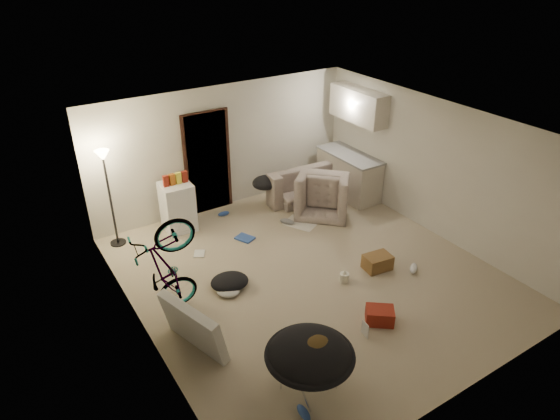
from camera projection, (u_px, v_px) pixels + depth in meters
floor at (310, 274)px, 8.27m from camera, size 5.50×6.00×0.02m
ceiling at (315, 129)px, 7.07m from camera, size 5.50×6.00×0.02m
wall_back at (224, 147)px, 9.90m from camera, size 5.50×0.02×2.50m
wall_front at (473, 317)px, 5.43m from camera, size 5.50×0.02×2.50m
wall_left at (137, 262)px, 6.36m from camera, size 0.02×6.00×2.50m
wall_right at (437, 169)px, 8.97m from camera, size 0.02×6.00×2.50m
doorway at (207, 163)px, 9.79m from camera, size 0.85×0.10×2.04m
door_trim at (208, 163)px, 9.77m from camera, size 0.97×0.04×2.10m
floor_lamp at (107, 178)px, 8.47m from camera, size 0.28×0.28×1.81m
kitchen_counter at (349, 175)px, 10.68m from camera, size 0.60×1.50×0.88m
counter_top at (350, 155)px, 10.47m from camera, size 0.64×1.54×0.04m
kitchen_uppers at (358, 105)px, 10.03m from camera, size 0.38×1.40×0.65m
sofa at (304, 184)px, 10.70m from camera, size 1.89×0.83×0.54m
armchair at (324, 195)px, 10.09m from camera, size 1.35×1.35×0.66m
bicycle at (169, 289)px, 7.19m from camera, size 1.73×0.91×0.96m
book_asset at (368, 338)px, 6.90m from camera, size 0.24×0.19×0.02m
mini_fridge at (178, 207)px, 9.35m from camera, size 0.57×0.57×0.94m
snack_box_0 at (166, 183)px, 9.01m from camera, size 0.10×0.07×0.30m
snack_box_1 at (172, 182)px, 9.07m from camera, size 0.11×0.08×0.30m
snack_box_2 at (179, 180)px, 9.13m from camera, size 0.10×0.07×0.30m
snack_box_3 at (185, 179)px, 9.18m from camera, size 0.10×0.07×0.30m
saucer_chair at (310, 361)px, 5.93m from camera, size 1.08×1.08×0.77m
hoodie at (315, 348)px, 5.83m from camera, size 0.52×0.45×0.22m
sofa_drape at (266, 183)px, 10.12m from camera, size 0.60×0.51×0.28m
tv_box at (193, 327)px, 6.60m from camera, size 0.58×1.13×0.73m
drink_case_a at (377, 262)px, 8.34m from camera, size 0.48×0.37×0.26m
drink_case_b at (380, 315)px, 7.17m from camera, size 0.49×0.47×0.23m
juicer at (344, 277)px, 8.04m from camera, size 0.15×0.15×0.22m
newspaper at (301, 223)px, 9.75m from camera, size 0.70×0.76×0.01m
book_blue at (245, 238)px, 9.22m from camera, size 0.35×0.40×0.03m
book_white at (199, 254)px, 8.77m from camera, size 0.28×0.30×0.02m
shoe_0 at (224, 214)px, 9.99m from camera, size 0.25×0.12×0.09m
shoe_1 at (287, 221)px, 9.69m from camera, size 0.27×0.30×0.11m
shoe_2 at (304, 413)px, 5.77m from camera, size 0.12×0.26×0.10m
shoe_4 at (414, 268)px, 8.31m from camera, size 0.30×0.27×0.11m
clothes_lump_a at (230, 282)px, 7.91m from camera, size 0.70×0.63×0.20m
clothes_lump_c at (228, 291)px, 7.77m from camera, size 0.49×0.49×0.12m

